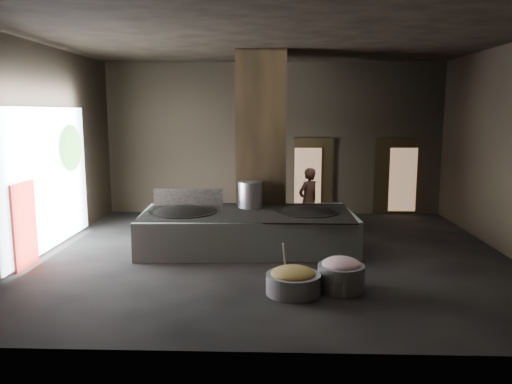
{
  "coord_description": "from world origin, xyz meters",
  "views": [
    {
      "loc": [
        -0.01,
        -10.48,
        3.04
      ],
      "look_at": [
        -0.39,
        0.69,
        1.25
      ],
      "focal_mm": 35.0,
      "sensor_mm": 36.0,
      "label": 1
    }
  ],
  "objects_px": {
    "hearth_platform": "(247,230)",
    "meat_basin": "(341,277)",
    "wok_right": "(307,215)",
    "stock_pot": "(251,195)",
    "cook": "(308,201)",
    "veg_basin": "(293,284)",
    "wok_left": "(183,215)"
  },
  "relations": [
    {
      "from": "stock_pot",
      "to": "wok_left",
      "type": "bearing_deg",
      "value": -158.2
    },
    {
      "from": "wok_right",
      "to": "stock_pot",
      "type": "relative_size",
      "value": 2.25
    },
    {
      "from": "cook",
      "to": "hearth_platform",
      "type": "bearing_deg",
      "value": 5.24
    },
    {
      "from": "meat_basin",
      "to": "veg_basin",
      "type": "bearing_deg",
      "value": -165.26
    },
    {
      "from": "veg_basin",
      "to": "wok_right",
      "type": "bearing_deg",
      "value": 81.73
    },
    {
      "from": "hearth_platform",
      "to": "meat_basin",
      "type": "relative_size",
      "value": 5.87
    },
    {
      "from": "stock_pot",
      "to": "cook",
      "type": "bearing_deg",
      "value": 32.41
    },
    {
      "from": "stock_pot",
      "to": "meat_basin",
      "type": "relative_size",
      "value": 0.77
    },
    {
      "from": "wok_right",
      "to": "stock_pot",
      "type": "xyz_separation_m",
      "value": [
        -1.3,
        0.5,
        0.38
      ]
    },
    {
      "from": "wok_right",
      "to": "cook",
      "type": "height_order",
      "value": "cook"
    },
    {
      "from": "hearth_platform",
      "to": "wok_left",
      "type": "distance_m",
      "value": 1.49
    },
    {
      "from": "veg_basin",
      "to": "stock_pot",
      "type": "bearing_deg",
      "value": 104.42
    },
    {
      "from": "stock_pot",
      "to": "meat_basin",
      "type": "bearing_deg",
      "value": -61.83
    },
    {
      "from": "stock_pot",
      "to": "veg_basin",
      "type": "relative_size",
      "value": 0.67
    },
    {
      "from": "hearth_platform",
      "to": "cook",
      "type": "bearing_deg",
      "value": 41.22
    },
    {
      "from": "wok_left",
      "to": "stock_pot",
      "type": "xyz_separation_m",
      "value": [
        1.5,
        0.6,
        0.38
      ]
    },
    {
      "from": "wok_right",
      "to": "veg_basin",
      "type": "bearing_deg",
      "value": -98.27
    },
    {
      "from": "wok_left",
      "to": "meat_basin",
      "type": "relative_size",
      "value": 1.85
    },
    {
      "from": "stock_pot",
      "to": "cook",
      "type": "xyz_separation_m",
      "value": [
        1.41,
        0.9,
        -0.3
      ]
    },
    {
      "from": "veg_basin",
      "to": "wok_left",
      "type": "bearing_deg",
      "value": 130.21
    },
    {
      "from": "hearth_platform",
      "to": "veg_basin",
      "type": "relative_size",
      "value": 5.1
    },
    {
      "from": "hearth_platform",
      "to": "wok_right",
      "type": "relative_size",
      "value": 3.41
    },
    {
      "from": "wok_right",
      "to": "cook",
      "type": "distance_m",
      "value": 1.41
    },
    {
      "from": "veg_basin",
      "to": "meat_basin",
      "type": "height_order",
      "value": "meat_basin"
    },
    {
      "from": "cook",
      "to": "stock_pot",
      "type": "bearing_deg",
      "value": -7.03
    },
    {
      "from": "wok_right",
      "to": "meat_basin",
      "type": "xyz_separation_m",
      "value": [
        0.41,
        -2.69,
        -0.53
      ]
    },
    {
      "from": "wok_left",
      "to": "stock_pot",
      "type": "distance_m",
      "value": 1.66
    },
    {
      "from": "stock_pot",
      "to": "cook",
      "type": "distance_m",
      "value": 1.7
    },
    {
      "from": "stock_pot",
      "to": "meat_basin",
      "type": "distance_m",
      "value": 3.73
    },
    {
      "from": "wok_right",
      "to": "meat_basin",
      "type": "bearing_deg",
      "value": -81.35
    },
    {
      "from": "hearth_platform",
      "to": "meat_basin",
      "type": "height_order",
      "value": "hearth_platform"
    },
    {
      "from": "wok_left",
      "to": "hearth_platform",
      "type": "bearing_deg",
      "value": 1.97
    }
  ]
}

